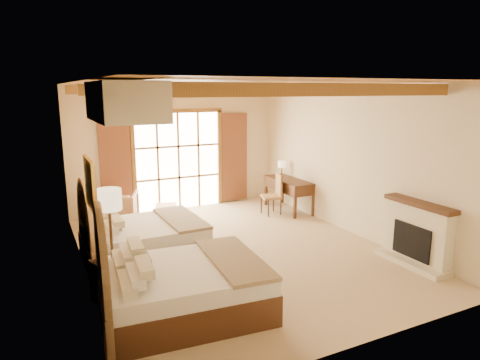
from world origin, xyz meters
TOP-DOWN VIEW (x-y plane):
  - floor at (0.00, 0.00)m, footprint 7.00×7.00m
  - wall_back at (0.00, 3.50)m, footprint 5.50×0.00m
  - wall_left at (-2.75, 0.00)m, footprint 0.00×7.00m
  - wall_right at (2.75, 0.00)m, footprint 0.00×7.00m
  - ceiling at (0.00, 0.00)m, footprint 7.00×7.00m
  - ceiling_beams at (0.00, 0.00)m, footprint 5.39×4.60m
  - french_doors at (0.00, 3.44)m, footprint 3.95×0.08m
  - fireplace at (2.60, -2.00)m, footprint 0.46×1.40m
  - painting at (-2.70, -0.75)m, footprint 0.06×0.95m
  - canopy_valance at (-2.40, -2.00)m, footprint 0.70×1.40m
  - bed_near at (-1.86, -1.79)m, footprint 2.39×1.88m
  - bed_far at (-1.84, 0.48)m, footprint 2.16×1.68m
  - nightstand at (-2.50, -1.00)m, footprint 0.66×0.66m
  - floor_lamp at (-2.50, -1.00)m, footprint 0.36×0.36m
  - armchair at (-1.74, 2.67)m, footprint 1.10×1.11m
  - ottoman at (-0.62, 2.62)m, footprint 0.62×0.62m
  - desk at (2.47, 1.99)m, footprint 0.66×1.53m
  - desk_chair at (1.90, 1.88)m, footprint 0.56×0.55m
  - desk_lamp at (2.51, 2.41)m, footprint 0.20×0.20m

SIDE VIEW (x-z plane):
  - floor at x=0.00m, z-range 0.00..0.00m
  - ottoman at x=-0.62m, z-range 0.00..0.36m
  - nightstand at x=-2.50m, z-range 0.00..0.63m
  - desk_chair at x=1.90m, z-range -0.19..0.83m
  - armchair at x=-1.74m, z-range 0.00..0.79m
  - bed_far at x=-1.84m, z-range -0.28..1.13m
  - desk at x=2.47m, z-range 0.03..0.85m
  - bed_near at x=-1.86m, z-range -0.29..1.19m
  - fireplace at x=2.60m, z-range -0.07..1.09m
  - desk_lamp at x=2.51m, z-range 0.93..1.33m
  - french_doors at x=0.00m, z-range -0.05..2.55m
  - floor_lamp at x=-2.50m, z-range 0.60..2.31m
  - wall_back at x=0.00m, z-range -1.15..4.35m
  - wall_left at x=-2.75m, z-range -1.90..5.10m
  - wall_right at x=2.75m, z-range -1.90..5.10m
  - painting at x=-2.70m, z-range 1.38..2.12m
  - canopy_valance at x=-2.40m, z-range 2.73..3.18m
  - ceiling_beams at x=0.00m, z-range 2.99..3.17m
  - ceiling at x=0.00m, z-range 3.20..3.20m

